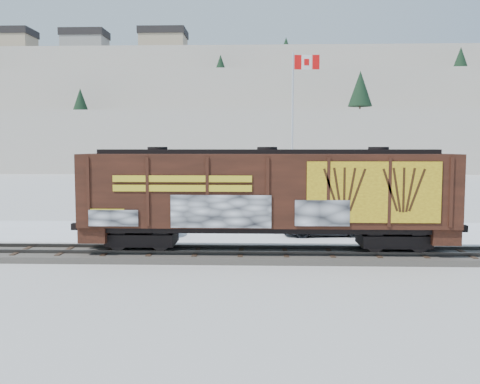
{
  "coord_description": "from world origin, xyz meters",
  "views": [
    {
      "loc": [
        0.79,
        -23.92,
        4.97
      ],
      "look_at": [
        -0.15,
        3.0,
        2.73
      ],
      "focal_mm": 40.0,
      "sensor_mm": 36.0,
      "label": 1
    }
  ],
  "objects_px": {
    "hopper_railcar": "(267,194)",
    "car_silver": "(139,222)",
    "flagpole": "(294,157)",
    "car_dark": "(324,223)",
    "car_white": "(267,218)"
  },
  "relations": [
    {
      "from": "car_dark",
      "to": "flagpole",
      "type": "bearing_deg",
      "value": 2.93
    },
    {
      "from": "hopper_railcar",
      "to": "car_dark",
      "type": "height_order",
      "value": "hopper_railcar"
    },
    {
      "from": "hopper_railcar",
      "to": "car_white",
      "type": "distance_m",
      "value": 8.21
    },
    {
      "from": "hopper_railcar",
      "to": "flagpole",
      "type": "height_order",
      "value": "flagpole"
    },
    {
      "from": "car_white",
      "to": "car_dark",
      "type": "bearing_deg",
      "value": -132.94
    },
    {
      "from": "car_white",
      "to": "flagpole",
      "type": "bearing_deg",
      "value": -30.59
    },
    {
      "from": "hopper_railcar",
      "to": "flagpole",
      "type": "xyz_separation_m",
      "value": [
        2.09,
        13.96,
        1.38
      ]
    },
    {
      "from": "hopper_railcar",
      "to": "car_silver",
      "type": "height_order",
      "value": "hopper_railcar"
    },
    {
      "from": "car_white",
      "to": "hopper_railcar",
      "type": "bearing_deg",
      "value": 166.41
    },
    {
      "from": "hopper_railcar",
      "to": "flagpole",
      "type": "relative_size",
      "value": 1.42
    },
    {
      "from": "hopper_railcar",
      "to": "car_dark",
      "type": "bearing_deg",
      "value": 61.36
    },
    {
      "from": "car_silver",
      "to": "car_dark",
      "type": "height_order",
      "value": "car_silver"
    },
    {
      "from": "car_silver",
      "to": "car_dark",
      "type": "xyz_separation_m",
      "value": [
        10.42,
        0.48,
        -0.07
      ]
    },
    {
      "from": "flagpole",
      "to": "hopper_railcar",
      "type": "bearing_deg",
      "value": -98.52
    },
    {
      "from": "flagpole",
      "to": "car_white",
      "type": "xyz_separation_m",
      "value": [
        -1.96,
        -6.03,
        -3.52
      ]
    }
  ]
}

